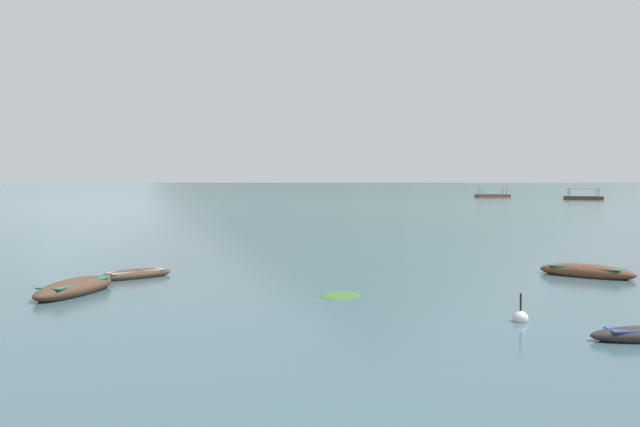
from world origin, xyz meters
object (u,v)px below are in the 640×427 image
at_px(rowboat_1, 587,272).
at_px(ferry_1, 493,195).
at_px(mooring_buoy, 520,318).
at_px(rowboat_4, 135,274).
at_px(rowboat_2, 74,288).
at_px(ferry_0, 583,198).

distance_m(rowboat_1, ferry_1, 137.48).
distance_m(ferry_1, mooring_buoy, 147.90).
relative_size(rowboat_4, ferry_1, 0.36).
bearing_deg(rowboat_1, rowboat_4, -177.20).
distance_m(rowboat_2, ferry_1, 147.38).
xyz_separation_m(ferry_1, mooring_buoy, (-30.97, -144.62, -0.35)).
distance_m(ferry_0, ferry_1, 23.95).
distance_m(rowboat_2, ferry_0, 135.08).
distance_m(rowboat_1, mooring_buoy, 10.91).
bearing_deg(ferry_0, rowboat_2, -116.42).
bearing_deg(rowboat_2, ferry_0, 63.58).
xyz_separation_m(ferry_0, ferry_1, (-14.40, 19.14, -0.00)).
relative_size(rowboat_1, rowboat_2, 0.87).
distance_m(rowboat_4, mooring_buoy, 16.21).
relative_size(ferry_0, ferry_1, 0.96).
height_order(rowboat_2, ferry_1, ferry_1).
bearing_deg(rowboat_4, rowboat_1, 2.80).
bearing_deg(ferry_0, ferry_1, 126.95).
bearing_deg(rowboat_4, ferry_1, 71.81).
distance_m(rowboat_2, mooring_buoy, 15.40).
xyz_separation_m(rowboat_2, rowboat_4, (1.01, 4.13, -0.06)).
distance_m(rowboat_4, ferry_0, 130.93).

